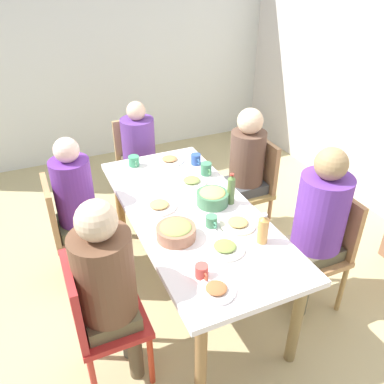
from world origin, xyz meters
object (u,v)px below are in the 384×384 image
plate_2 (170,160)px  bottle_0 (263,229)px  cup_4 (212,221)px  plate_1 (192,182)px  person_2 (319,218)px  cup_2 (134,161)px  person_4 (139,148)px  plate_3 (216,290)px  chair_3 (69,226)px  person_1 (107,280)px  bowl_0 (176,231)px  chair_4 (138,160)px  cup_0 (206,169)px  cup_3 (202,271)px  plate_4 (225,248)px  dining_table (192,220)px  plate_5 (159,206)px  chair_1 (96,318)px  chair_2 (323,245)px  person_0 (246,163)px  person_3 (77,201)px  cup_1 (196,159)px  plate_0 (238,224)px  bowl_1 (212,197)px  chair_0 (253,183)px  bottle_1 (231,189)px

plate_2 → bottle_0: size_ratio=1.14×
cup_4 → plate_1: bearing=169.4°
person_2 → cup_2: bearing=-145.3°
person_4 → plate_3: bearing=-5.6°
person_4 → chair_3: bearing=-46.4°
plate_2 → cup_4: size_ratio=2.07×
person_1 → bowl_0: size_ratio=5.08×
chair_4 → cup_0: size_ratio=7.27×
cup_3 → person_4: bearing=173.4°
bowl_0 → cup_3: bowl_0 is taller
person_2 → plate_4: bearing=-90.5°
person_2 → dining_table: bearing=-123.6°
plate_4 → cup_2: (-1.27, -0.18, 0.03)m
plate_5 → bowl_0: (0.37, -0.02, 0.04)m
chair_1 → person_2: size_ratio=0.71×
dining_table → chair_2: chair_2 is taller
person_0 → cup_4: bearing=-43.9°
person_3 → cup_1: size_ratio=10.28×
chair_2 → bottle_0: 0.63m
chair_2 → bowl_0: size_ratio=3.59×
dining_table → plate_0: 0.36m
plate_4 → cup_2: 1.29m
plate_5 → person_2: bearing=56.6°
plate_2 → plate_3: bearing=-11.9°
chair_1 → cup_2: (-1.28, 0.63, 0.26)m
plate_3 → bowl_0: 0.52m
chair_1 → plate_3: (0.29, 0.61, 0.23)m
chair_2 → cup_3: bearing=-81.6°
person_2 → plate_4: person_2 is taller
bowl_1 → plate_4: bearing=-17.7°
person_1 → plate_0: bearing=101.7°
plate_2 → cup_3: (1.38, -0.34, 0.03)m
chair_4 → plate_5: 1.24m
plate_2 → plate_4: 1.23m
person_2 → bottle_0: bearing=-87.5°
cup_2 → plate_4: bearing=8.2°
chair_0 → cup_4: (0.69, -0.76, 0.26)m
cup_0 → cup_1: cup_0 is taller
plate_4 → plate_3: bearing=-35.1°
plate_2 → plate_4: bearing=-5.4°
person_3 → plate_4: 1.19m
chair_4 → cup_1: (0.71, 0.31, 0.27)m
cup_1 → cup_3: cup_1 is taller
cup_1 → bottle_1: bottle_1 is taller
chair_0 → chair_1: (0.95, -1.60, 0.00)m
cup_0 → bottle_0: bottle_0 is taller
cup_1 → dining_table: bearing=-26.6°
chair_0 → chair_3: size_ratio=1.00×
chair_1 → plate_5: chair_1 is taller
chair_2 → plate_0: size_ratio=3.75×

